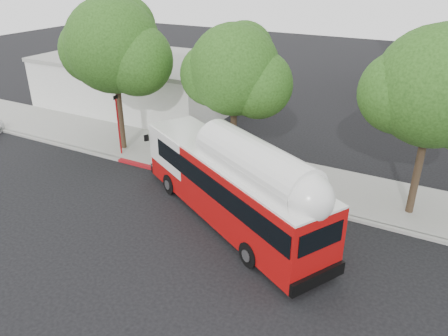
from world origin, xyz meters
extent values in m
plane|color=black|center=(0.00, 0.00, 0.00)|extent=(120.00, 120.00, 0.00)
cube|color=gray|center=(0.00, 6.50, 0.07)|extent=(60.00, 5.00, 0.15)
cube|color=gray|center=(0.00, 3.90, 0.07)|extent=(60.00, 0.30, 0.15)
cube|color=maroon|center=(-3.00, 3.90, 0.08)|extent=(10.00, 0.32, 0.16)
cylinder|color=#2D2116|center=(-9.00, 5.50, 3.04)|extent=(0.36, 0.36, 6.08)
sphere|color=#1D3E11|center=(-9.00, 5.50, 6.84)|extent=(5.80, 5.80, 5.80)
sphere|color=#1D3E11|center=(-7.41, 5.70, 6.08)|extent=(4.35, 4.35, 4.35)
cylinder|color=#2D2116|center=(-1.00, 6.00, 2.72)|extent=(0.36, 0.36, 5.44)
sphere|color=#1D3E11|center=(-1.00, 6.00, 6.12)|extent=(5.00, 5.00, 5.00)
sphere|color=#1D3E11|center=(0.38, 6.20, 5.44)|extent=(3.75, 3.75, 3.75)
cylinder|color=#2D2116|center=(9.00, 5.80, 2.88)|extent=(0.36, 0.36, 5.76)
sphere|color=#1D3E11|center=(9.00, 5.80, 6.48)|extent=(5.40, 5.40, 5.40)
cube|color=silver|center=(-14.00, 14.00, 2.00)|extent=(16.00, 10.00, 4.00)
cube|color=gray|center=(-14.00, 14.00, 4.10)|extent=(16.20, 10.20, 0.30)
cube|color=#A70B0B|center=(1.31, 1.05, 1.82)|extent=(11.89, 8.25, 2.94)
cube|color=black|center=(1.75, 0.80, 2.43)|extent=(10.86, 7.71, 0.96)
cube|color=white|center=(1.31, 1.05, 3.33)|extent=(11.85, 8.18, 0.10)
cube|color=white|center=(3.08, 0.06, 3.60)|extent=(6.65, 4.94, 0.56)
cube|color=black|center=(-4.47, 4.30, 0.51)|extent=(1.60, 1.99, 0.06)
imported|color=navy|center=(-4.47, 4.30, 0.99)|extent=(1.38, 1.81, 0.91)
cylinder|color=#A81115|center=(-8.49, 4.65, 1.90)|extent=(0.11, 0.11, 3.79)
cube|color=black|center=(-8.49, 4.65, 3.89)|extent=(0.05, 0.38, 0.24)
camera|label=1|loc=(9.75, -15.11, 11.49)|focal=35.00mm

